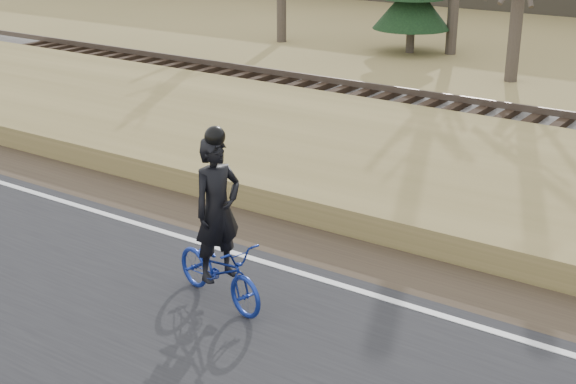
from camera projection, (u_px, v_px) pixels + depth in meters
The scene contains 7 objects.
ground at pixel (363, 304), 10.53m from camera, with size 120.00×120.00×0.00m, color #98834D.
edge_line at pixel (370, 294), 10.66m from camera, with size 120.00×0.12×0.01m, color silver.
shoulder at pixel (404, 270), 11.45m from camera, with size 120.00×1.60×0.04m, color #473A2B.
embankment at pixel (484, 196), 13.70m from camera, with size 120.00×5.00×0.44m, color #98834D.
ballast at pixel (553, 142), 16.63m from camera, with size 120.00×3.00×0.45m, color slate.
railroad at pixel (555, 128), 16.53m from camera, with size 120.00×2.40×0.29m.
cyclist at pixel (218, 245), 10.22m from camera, with size 1.78×0.99×2.37m.
Camera 1 is at (4.48, -8.26, 5.06)m, focal length 50.00 mm.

